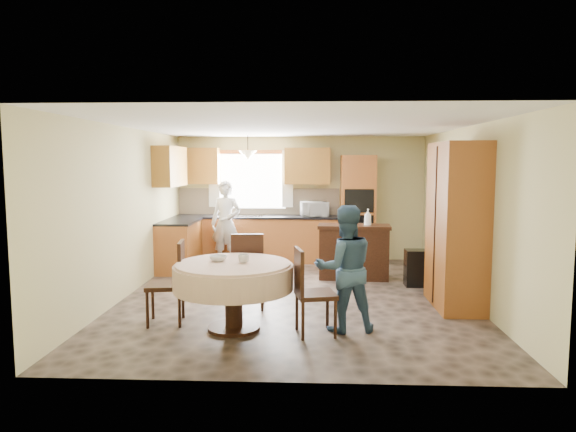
% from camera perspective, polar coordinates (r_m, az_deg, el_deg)
% --- Properties ---
extents(floor, '(5.00, 6.00, 0.01)m').
position_cam_1_polar(floor, '(7.72, 0.80, -8.91)').
color(floor, brown).
rests_on(floor, ground).
extents(ceiling, '(5.00, 6.00, 0.01)m').
position_cam_1_polar(ceiling, '(7.47, 0.82, 9.94)').
color(ceiling, white).
rests_on(ceiling, wall_back).
extents(wall_back, '(5.00, 0.02, 2.50)m').
position_cam_1_polar(wall_back, '(10.48, 1.33, 1.97)').
color(wall_back, tan).
rests_on(wall_back, floor).
extents(wall_front, '(5.00, 0.02, 2.50)m').
position_cam_1_polar(wall_front, '(4.52, -0.40, -3.37)').
color(wall_front, tan).
rests_on(wall_front, floor).
extents(wall_left, '(0.02, 6.00, 2.50)m').
position_cam_1_polar(wall_left, '(7.97, -17.46, 0.43)').
color(wall_left, tan).
rests_on(wall_left, floor).
extents(wall_right, '(0.02, 6.00, 2.50)m').
position_cam_1_polar(wall_right, '(7.82, 19.43, 0.26)').
color(wall_right, tan).
rests_on(wall_right, floor).
extents(window, '(1.40, 0.03, 1.10)m').
position_cam_1_polar(window, '(10.51, -4.14, 3.88)').
color(window, white).
rests_on(window, wall_back).
extents(curtain_left, '(0.22, 0.02, 1.15)m').
position_cam_1_polar(curtain_left, '(10.58, -8.22, 4.12)').
color(curtain_left, white).
rests_on(curtain_left, wall_back).
extents(curtain_right, '(0.22, 0.02, 1.15)m').
position_cam_1_polar(curtain_right, '(10.40, -0.05, 4.15)').
color(curtain_right, white).
rests_on(curtain_right, wall_back).
extents(base_cab_back, '(3.30, 0.60, 0.88)m').
position_cam_1_polar(base_cab_back, '(10.33, -3.44, -2.62)').
color(base_cab_back, '#C76C35').
rests_on(base_cab_back, floor).
extents(counter_back, '(3.30, 0.64, 0.04)m').
position_cam_1_polar(counter_back, '(10.27, -3.46, -0.08)').
color(counter_back, black).
rests_on(counter_back, base_cab_back).
extents(base_cab_left, '(0.60, 1.20, 0.88)m').
position_cam_1_polar(base_cab_left, '(9.69, -11.99, -3.31)').
color(base_cab_left, '#C76C35').
rests_on(base_cab_left, floor).
extents(counter_left, '(0.64, 1.20, 0.04)m').
position_cam_1_polar(counter_left, '(9.63, -12.05, -0.61)').
color(counter_left, black).
rests_on(counter_left, base_cab_left).
extents(backsplash, '(3.30, 0.02, 0.55)m').
position_cam_1_polar(backsplash, '(10.53, -3.30, 1.60)').
color(backsplash, beige).
rests_on(backsplash, wall_back).
extents(wall_cab_left, '(0.85, 0.33, 0.72)m').
position_cam_1_polar(wall_cab_left, '(10.54, -9.95, 5.50)').
color(wall_cab_left, '#C68731').
rests_on(wall_cab_left, wall_back).
extents(wall_cab_right, '(0.90, 0.33, 0.72)m').
position_cam_1_polar(wall_cab_right, '(10.29, 2.16, 5.57)').
color(wall_cab_right, '#C68731').
rests_on(wall_cab_right, wall_back).
extents(wall_cab_side, '(0.33, 1.20, 0.72)m').
position_cam_1_polar(wall_cab_side, '(9.60, -12.96, 5.40)').
color(wall_cab_side, '#C68731').
rests_on(wall_cab_side, wall_left).
extents(oven_tower, '(0.66, 0.62, 2.12)m').
position_cam_1_polar(oven_tower, '(10.23, 7.74, 0.75)').
color(oven_tower, '#C76C35').
rests_on(oven_tower, floor).
extents(oven_upper, '(0.56, 0.01, 0.45)m').
position_cam_1_polar(oven_upper, '(9.90, 7.92, 1.68)').
color(oven_upper, black).
rests_on(oven_upper, oven_tower).
extents(oven_lower, '(0.56, 0.01, 0.45)m').
position_cam_1_polar(oven_lower, '(9.95, 7.88, -1.19)').
color(oven_lower, black).
rests_on(oven_lower, oven_tower).
extents(pendant, '(0.36, 0.36, 0.18)m').
position_cam_1_polar(pendant, '(10.03, -4.48, 6.75)').
color(pendant, beige).
rests_on(pendant, ceiling).
extents(sideboard, '(1.25, 0.58, 0.87)m').
position_cam_1_polar(sideboard, '(8.85, 7.32, -4.15)').
color(sideboard, '#35190E').
rests_on(sideboard, floor).
extents(space_heater, '(0.43, 0.30, 0.59)m').
position_cam_1_polar(space_heater, '(8.54, 14.30, -5.62)').
color(space_heater, black).
rests_on(space_heater, floor).
extents(cupboard, '(0.59, 1.18, 2.25)m').
position_cam_1_polar(cupboard, '(7.35, 18.28, -1.02)').
color(cupboard, '#C76C35').
rests_on(cupboard, floor).
extents(dining_table, '(1.41, 1.41, 0.81)m').
position_cam_1_polar(dining_table, '(6.13, -6.08, -6.82)').
color(dining_table, '#35190E').
rests_on(dining_table, floor).
extents(chair_left, '(0.50, 0.50, 1.02)m').
position_cam_1_polar(chair_left, '(6.51, -12.76, -6.76)').
color(chair_left, '#35190E').
rests_on(chair_left, floor).
extents(chair_back, '(0.48, 0.48, 1.04)m').
position_cam_1_polar(chair_back, '(6.98, -4.47, -5.67)').
color(chair_back, '#35190E').
rests_on(chair_back, floor).
extents(chair_right, '(0.52, 0.52, 1.01)m').
position_cam_1_polar(chair_right, '(5.95, 2.32, -7.92)').
color(chair_right, '#35190E').
rests_on(chair_right, floor).
extents(framed_picture, '(0.06, 0.63, 0.52)m').
position_cam_1_polar(framed_picture, '(8.43, 18.01, 3.66)').
color(framed_picture, gold).
rests_on(framed_picture, wall_right).
extents(microwave, '(0.58, 0.44, 0.29)m').
position_cam_1_polar(microwave, '(10.14, 2.94, 0.79)').
color(microwave, silver).
rests_on(microwave, counter_back).
extents(person_sink, '(0.67, 0.52, 1.64)m').
position_cam_1_polar(person_sink, '(9.85, -6.92, -0.84)').
color(person_sink, silver).
rests_on(person_sink, floor).
extents(person_dining, '(0.82, 0.69, 1.49)m').
position_cam_1_polar(person_dining, '(6.08, 6.34, -5.81)').
color(person_dining, '#365475').
rests_on(person_dining, floor).
extents(bowl_sideboard, '(0.20, 0.20, 0.05)m').
position_cam_1_polar(bowl_sideboard, '(8.75, 4.84, -1.19)').
color(bowl_sideboard, '#B2B2B2').
rests_on(bowl_sideboard, sideboard).
extents(bottle_sideboard, '(0.14, 0.14, 0.33)m').
position_cam_1_polar(bottle_sideboard, '(8.78, 8.86, -0.28)').
color(bottle_sideboard, silver).
rests_on(bottle_sideboard, sideboard).
extents(cup_table, '(0.17, 0.17, 0.10)m').
position_cam_1_polar(cup_table, '(6.07, -4.95, -4.74)').
color(cup_table, '#B2B2B2').
rests_on(cup_table, dining_table).
extents(bowl_table, '(0.23, 0.23, 0.07)m').
position_cam_1_polar(bowl_table, '(6.22, -7.78, -4.69)').
color(bowl_table, '#B2B2B2').
rests_on(bowl_table, dining_table).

